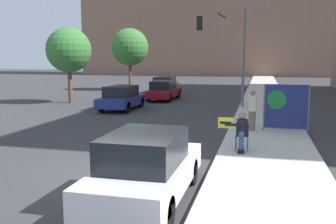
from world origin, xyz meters
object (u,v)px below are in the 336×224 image
object	(u,v)px
jogger_on_sidewalk	(252,110)
seated_protester	(241,130)
street_tree_near_curb	(69,50)
car_on_road_nearest	(122,98)
parked_car_curbside	(146,167)
street_tree_midblock	(130,47)
protest_banner	(286,107)
traffic_light_pole	(227,42)
car_on_road_midblock	(164,90)
pedestrian_behind	(291,107)
car_on_road_distant	(165,85)

from	to	relation	value
jogger_on_sidewalk	seated_protester	bearing A→B (deg)	45.92
jogger_on_sidewalk	street_tree_near_curb	world-z (taller)	street_tree_near_curb
jogger_on_sidewalk	car_on_road_nearest	size ratio (longest dim) A/B	0.40
parked_car_curbside	street_tree_midblock	distance (m)	28.53
seated_protester	street_tree_midblock	bearing A→B (deg)	124.35
seated_protester	protest_banner	size ratio (longest dim) A/B	0.65
traffic_light_pole	street_tree_midblock	distance (m)	15.08
car_on_road_nearest	car_on_road_midblock	xyz separation A→B (m)	(1.12, 5.72, -0.01)
pedestrian_behind	traffic_light_pole	bearing A→B (deg)	60.04
protest_banner	car_on_road_nearest	xyz separation A→B (m)	(-9.09, 5.31, -0.43)
seated_protester	car_on_road_midblock	bearing A→B (deg)	119.99
parked_car_curbside	street_tree_midblock	size ratio (longest dim) A/B	0.70
street_tree_near_curb	street_tree_midblock	size ratio (longest dim) A/B	0.88
jogger_on_sidewalk	car_on_road_midblock	distance (m)	13.09
seated_protester	car_on_road_nearest	xyz separation A→B (m)	(-7.52, 8.98, -0.09)
protest_banner	traffic_light_pole	size ratio (longest dim) A/B	0.33
car_on_road_midblock	car_on_road_distant	bearing A→B (deg)	103.64
pedestrian_behind	street_tree_near_curb	world-z (taller)	street_tree_near_curb
seated_protester	street_tree_near_curb	size ratio (longest dim) A/B	0.24
car_on_road_distant	street_tree_near_curb	distance (m)	10.21
street_tree_near_curb	pedestrian_behind	bearing A→B (deg)	-24.89
car_on_road_midblock	car_on_road_distant	xyz separation A→B (m)	(-1.29, 5.30, 0.00)
protest_banner	street_tree_near_curb	xyz separation A→B (m)	(-13.75, 7.63, 2.45)
traffic_light_pole	street_tree_near_curb	distance (m)	10.69
pedestrian_behind	car_on_road_distant	xyz separation A→B (m)	(-9.55, 15.21, -0.27)
traffic_light_pole	car_on_road_distant	world-z (taller)	traffic_light_pole
parked_car_curbside	car_on_road_midblock	xyz separation A→B (m)	(-4.60, 19.19, -0.04)
seated_protester	jogger_on_sidewalk	bearing A→B (deg)	92.17
jogger_on_sidewalk	pedestrian_behind	bearing A→B (deg)	-179.76
protest_banner	car_on_road_distant	world-z (taller)	protest_banner
car_on_road_nearest	street_tree_midblock	size ratio (longest dim) A/B	0.71
seated_protester	street_tree_near_curb	world-z (taller)	street_tree_near_curb
protest_banner	street_tree_near_curb	bearing A→B (deg)	150.97
car_on_road_midblock	street_tree_near_curb	xyz separation A→B (m)	(-5.79, -3.39, 2.89)
seated_protester	pedestrian_behind	bearing A→B (deg)	75.21
traffic_light_pole	parked_car_curbside	distance (m)	15.77
traffic_light_pole	protest_banner	bearing A→B (deg)	-67.05
street_tree_midblock	parked_car_curbside	bearing A→B (deg)	-69.59
protest_banner	street_tree_near_curb	size ratio (longest dim) A/B	0.37
jogger_on_sidewalk	car_on_road_midblock	size ratio (longest dim) A/B	0.35
car_on_road_nearest	pedestrian_behind	bearing A→B (deg)	-24.09
protest_banner	parked_car_curbside	xyz separation A→B (m)	(-3.36, -8.16, -0.39)
jogger_on_sidewalk	parked_car_curbside	world-z (taller)	jogger_on_sidewalk
parked_car_curbside	car_on_road_midblock	world-z (taller)	parked_car_curbside
seated_protester	street_tree_midblock	distance (m)	25.18
car_on_road_midblock	protest_banner	bearing A→B (deg)	-54.16
jogger_on_sidewalk	street_tree_midblock	bearing A→B (deg)	-97.14
pedestrian_behind	street_tree_near_curb	distance (m)	15.71
pedestrian_behind	car_on_road_nearest	xyz separation A→B (m)	(-9.39, 4.20, -0.27)
jogger_on_sidewalk	street_tree_midblock	world-z (taller)	street_tree_midblock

